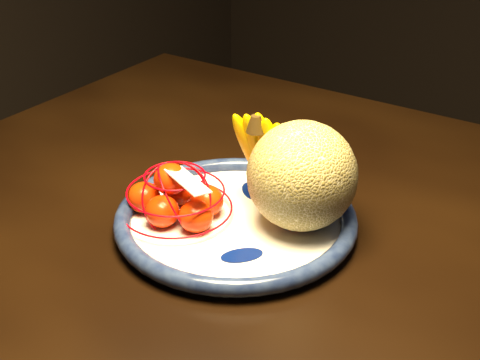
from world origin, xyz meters
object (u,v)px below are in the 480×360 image
Objects in this scene: banana_bunch at (265,150)px; mandarin_bag at (176,199)px; dining_table at (396,306)px; fruit_bowl at (236,220)px; cantaloupe at (302,176)px.

banana_bunch is 0.88× the size of mandarin_bag.
dining_table is 4.80× the size of fruit_bowl.
mandarin_bag is (-0.15, -0.08, -0.05)m from cantaloupe.
dining_table is 10.53× the size of banana_bunch.
dining_table is at bearing 11.22° from cantaloupe.
dining_table is 0.24m from fruit_bowl.
cantaloupe is at bearing 28.45° from mandarin_bag.
mandarin_bag is (-0.07, -0.04, 0.03)m from fruit_bowl.
cantaloupe is at bearing -170.02° from dining_table.
dining_table is 10.91× the size of cantaloupe.
mandarin_bag is at bearing -130.10° from banana_bunch.
banana_bunch is at bearing 159.88° from cantaloupe.
banana_bunch reaches higher than cantaloupe.
cantaloupe is at bearing -26.78° from banana_bunch.
cantaloupe is 0.17m from mandarin_bag.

